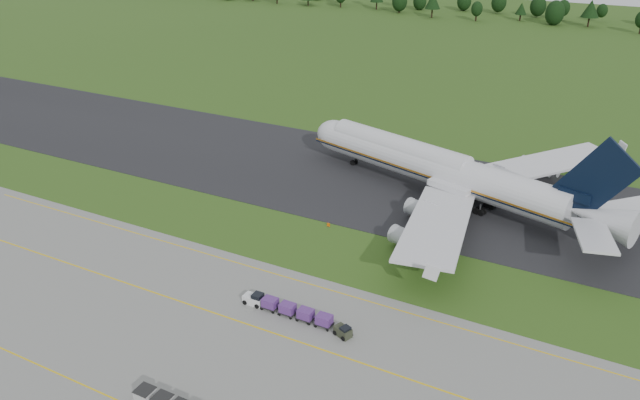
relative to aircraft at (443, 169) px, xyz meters
The scene contains 9 objects.
ground 30.55m from the aircraft, 113.60° to the right, with size 600.00×600.00×0.00m, color #2C4D17.
apron 62.96m from the aircraft, 101.07° to the right, with size 300.00×52.00×0.06m, color slate.
taxiway 13.15m from the aircraft, behind, with size 300.00×40.00×0.08m, color black.
apron_markings 56.11m from the aircraft, 102.45° to the right, with size 300.00×30.20×0.01m.
tree_line 197.96m from the aircraft, 100.43° to the left, with size 530.99×19.71×11.75m.
aircraft is the anchor object (origin of this frame).
baggage_train 46.00m from the aircraft, 98.35° to the right, with size 13.23×1.69×1.63m.
utility_cart 46.22m from the aircraft, 87.43° to the right, with size 2.53×2.02×1.21m.
edge_markers 22.27m from the aircraft, 108.09° to the right, with size 12.78×0.30×0.60m.
Camera 1 is at (40.98, -75.71, 49.22)m, focal length 35.00 mm.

